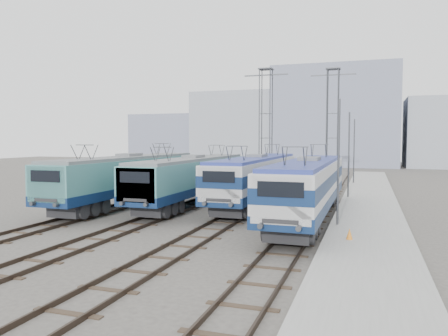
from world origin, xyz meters
TOP-DOWN VIEW (x-y plane):
  - ground at (0.00, 0.00)m, footprint 160.00×160.00m
  - platform at (10.20, 8.00)m, footprint 4.00×70.00m
  - locomotive_far_left at (-6.75, 6.33)m, footprint 2.81×17.74m
  - locomotive_center_left at (-2.25, 7.90)m, footprint 2.72×17.15m
  - locomotive_center_right at (2.25, 9.39)m, footprint 2.76×17.45m
  - locomotive_far_right at (6.75, 4.23)m, footprint 2.80×17.69m
  - catenary_tower_west at (0.00, 22.00)m, footprint 4.50×1.20m
  - catenary_tower_east at (6.50, 24.00)m, footprint 4.50×1.20m
  - mast_front at (8.60, 2.00)m, footprint 0.12×0.12m
  - mast_mid at (8.60, 14.00)m, footprint 0.12×0.12m
  - mast_rear at (8.60, 26.00)m, footprint 0.12×0.12m
  - safety_cone at (9.36, -1.42)m, footprint 0.30×0.30m
  - building_west at (-14.00, 62.00)m, footprint 18.00×12.00m
  - building_center at (4.00, 62.00)m, footprint 22.00×14.00m
  - building_far_west at (-30.00, 62.00)m, footprint 14.00×10.00m

SIDE VIEW (x-z plane):
  - ground at x=0.00m, z-range 0.00..0.00m
  - platform at x=10.20m, z-range 0.00..0.30m
  - safety_cone at x=9.36m, z-range 0.30..0.81m
  - locomotive_center_left at x=-2.25m, z-range 0.53..3.76m
  - locomotive_far_left at x=-6.75m, z-range 0.54..3.88m
  - locomotive_center_right at x=2.25m, z-range 0.59..3.87m
  - locomotive_far_right at x=6.75m, z-range 0.60..3.92m
  - mast_front at x=8.60m, z-range 0.00..7.00m
  - mast_mid at x=8.60m, z-range 0.00..7.00m
  - mast_rear at x=8.60m, z-range 0.00..7.00m
  - building_far_west at x=-30.00m, z-range 0.00..10.00m
  - catenary_tower_west at x=0.00m, z-range 0.64..12.64m
  - catenary_tower_east at x=6.50m, z-range 0.64..12.64m
  - building_west at x=-14.00m, z-range 0.00..14.00m
  - building_center at x=4.00m, z-range 0.00..18.00m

